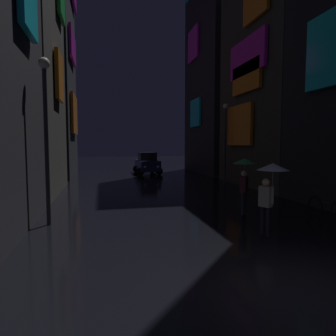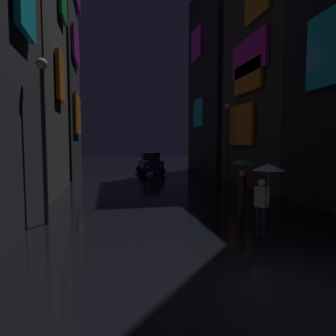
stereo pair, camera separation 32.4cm
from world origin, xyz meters
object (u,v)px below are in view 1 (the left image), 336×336
at_px(streetlamp_left_near, 46,121).
at_px(streetlamp_right_far, 225,133).
at_px(bicycle_parked_at_storefront, 327,208).
at_px(pedestrian_foreground_left_clear, 271,179).
at_px(car_distant, 147,163).
at_px(pedestrian_far_right_green, 244,170).

xyz_separation_m(streetlamp_left_near, streetlamp_right_far, (10.00, 8.78, 0.00)).
bearing_deg(bicycle_parked_at_storefront, pedestrian_foreground_left_clear, -155.56).
relative_size(pedestrian_foreground_left_clear, streetlamp_left_near, 0.39).
distance_m(pedestrian_foreground_left_clear, car_distant, 19.11).
bearing_deg(pedestrian_foreground_left_clear, bicycle_parked_at_storefront, 24.44).
relative_size(pedestrian_far_right_green, bicycle_parked_at_storefront, 1.16).
distance_m(bicycle_parked_at_storefront, streetlamp_right_far, 10.48).
bearing_deg(streetlamp_right_far, streetlamp_left_near, -138.73).
bearing_deg(streetlamp_left_near, pedestrian_foreground_left_clear, -22.79).
xyz_separation_m(pedestrian_far_right_green, bicycle_parked_at_storefront, (2.61, -1.26, -1.28)).
bearing_deg(pedestrian_far_right_green, streetlamp_left_near, 179.98).
relative_size(pedestrian_far_right_green, pedestrian_foreground_left_clear, 1.00).
distance_m(bicycle_parked_at_storefront, streetlamp_left_near, 10.14).
bearing_deg(pedestrian_foreground_left_clear, pedestrian_far_right_green, 78.19).
relative_size(pedestrian_far_right_green, streetlamp_left_near, 0.39).
relative_size(car_distant, streetlamp_left_near, 0.77).
distance_m(streetlamp_left_near, streetlamp_right_far, 13.31).
bearing_deg(streetlamp_right_far, car_distant, 118.91).
relative_size(pedestrian_far_right_green, car_distant, 0.51).
height_order(pedestrian_far_right_green, pedestrian_foreground_left_clear, same).
height_order(pedestrian_foreground_left_clear, car_distant, pedestrian_foreground_left_clear).
bearing_deg(car_distant, streetlamp_left_near, -109.48).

